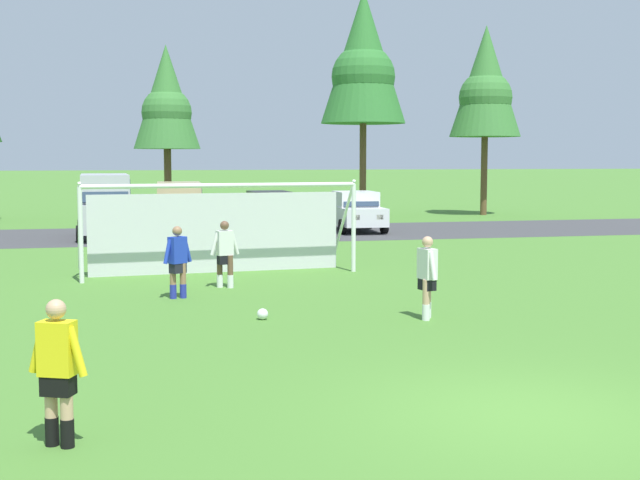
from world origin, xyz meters
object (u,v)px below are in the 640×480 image
Objects in this scene: soccer_ball at (263,314)px; parked_car_slot_left at (179,208)px; parked_car_slot_far_left at (105,204)px; parked_car_slot_center_left at (270,211)px; player_midfield_center at (225,254)px; parked_car_slot_center at (356,211)px; referee at (58,373)px; player_striker_near at (427,278)px; player_defender_far at (178,262)px; soccer_goal at (218,227)px.

parked_car_slot_left reaches higher than soccer_ball.
parked_car_slot_far_left is 1.15× the size of parked_car_slot_center_left.
player_midfield_center is at bearing -77.19° from parked_car_slot_far_left.
parked_car_slot_far_left reaches higher than parked_car_slot_center.
referee is 1.00× the size of player_striker_near.
player_midfield_center is 1.82m from player_defender_far.
referee is at bearing -102.98° from soccer_goal.
player_defender_far is (1.84, 9.73, 0.00)m from referee.
parked_car_slot_far_left is (-0.14, 25.09, 0.52)m from referee.
soccer_goal is at bearing 87.47° from player_midfield_center.
soccer_goal reaches higher than parked_car_slot_center_left.
referee is 27.88m from parked_car_slot_center.
parked_car_slot_center reaches higher than player_striker_near.
parked_car_slot_center is at bearing 68.19° from referee.
parked_car_slot_center is (7.31, 14.81, 0.05)m from player_midfield_center.
parked_car_slot_center_left is (3.71, 15.90, 0.05)m from player_midfield_center.
soccer_goal is 4.61× the size of player_defender_far.
parked_car_slot_far_left reaches higher than parked_car_slot_left.
parked_car_slot_center reaches higher than player_defender_far.
player_striker_near and player_midfield_center have the same top height.
parked_car_slot_left reaches higher than player_midfield_center.
player_striker_near and player_defender_far have the same top height.
parked_car_slot_far_left is at bearing 90.31° from referee.
soccer_ball is 0.13× the size of referee.
parked_car_slot_far_left is at bearing 97.31° from player_defender_far.
player_midfield_center is 1.00× the size of player_defender_far.
soccer_ball is 0.13× the size of player_midfield_center.
parked_car_slot_center_left is at bearing 75.94° from referee.
parked_car_slot_center_left is (0.28, 20.84, 0.05)m from player_striker_near.
soccer_goal is 4.61× the size of referee.
parked_car_slot_left is 4.10m from parked_car_slot_center_left.
parked_car_slot_left is 1.10× the size of parked_car_slot_center.
player_defender_far reaches higher than soccer_ball.
referee is (-3.31, -6.79, 0.71)m from soccer_ball.
soccer_ball is at bearing 168.29° from player_striker_near.
parked_car_slot_center is at bearing 63.72° from player_midfield_center.
player_defender_far is (-1.47, 2.93, 0.71)m from soccer_ball.
parked_car_slot_center is (8.52, 16.16, 0.05)m from player_defender_far.
referee is 0.35× the size of parked_car_slot_left.
soccer_goal reaches higher than parked_car_slot_far_left.
soccer_goal is 12.18m from parked_car_slot_left.
soccer_ball is 7.59m from referee.
soccer_goal is 1.78× the size of parked_car_slot_center.
parked_car_slot_left reaches higher than player_defender_far.
soccer_goal reaches higher than referee.
player_midfield_center is 14.37m from parked_car_slot_far_left.
soccer_ball is 0.13× the size of player_striker_near.
player_midfield_center reaches higher than soccer_ball.
player_midfield_center is at bearing -116.28° from parked_car_slot_center.
soccer_goal is 11.83m from parked_car_slot_far_left.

